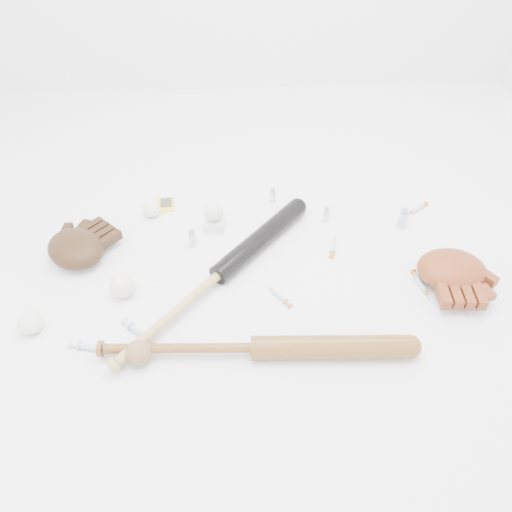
{
  "coord_description": "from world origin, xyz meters",
  "views": [
    {
      "loc": [
        -0.02,
        -1.18,
        1.25
      ],
      "look_at": [
        0.04,
        0.06,
        0.06
      ],
      "focal_mm": 35.0,
      "sensor_mm": 36.0,
      "label": 1
    }
  ],
  "objects_px": {
    "pedestal": "(215,223)",
    "bat_wood": "(255,348)",
    "bat_dark": "(219,274)",
    "glove_dark": "(76,248)"
  },
  "relations": [
    {
      "from": "bat_wood",
      "to": "pedestal",
      "type": "bearing_deg",
      "value": 104.1
    },
    {
      "from": "bat_wood",
      "to": "bat_dark",
      "type": "bearing_deg",
      "value": 111.28
    },
    {
      "from": "bat_dark",
      "to": "glove_dark",
      "type": "distance_m",
      "value": 0.53
    },
    {
      "from": "bat_dark",
      "to": "bat_wood",
      "type": "distance_m",
      "value": 0.33
    },
    {
      "from": "pedestal",
      "to": "bat_wood",
      "type": "bearing_deg",
      "value": -78.04
    },
    {
      "from": "pedestal",
      "to": "glove_dark",
      "type": "bearing_deg",
      "value": -163.44
    },
    {
      "from": "bat_dark",
      "to": "pedestal",
      "type": "bearing_deg",
      "value": 44.67
    },
    {
      "from": "bat_wood",
      "to": "pedestal",
      "type": "distance_m",
      "value": 0.61
    },
    {
      "from": "glove_dark",
      "to": "pedestal",
      "type": "bearing_deg",
      "value": 59.62
    },
    {
      "from": "bat_wood",
      "to": "glove_dark",
      "type": "relative_size",
      "value": 3.71
    }
  ]
}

